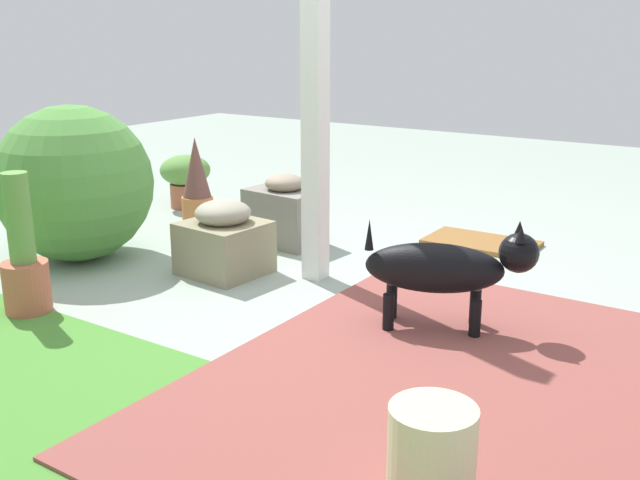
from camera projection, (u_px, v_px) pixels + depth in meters
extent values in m
plane|color=#95A498|center=(325.00, 290.00, 3.93)|extent=(12.00, 12.00, 0.00)
cube|color=brown|center=(449.00, 387.00, 2.85)|extent=(1.80, 2.40, 0.02)
cube|color=white|center=(315.00, 73.00, 3.82)|extent=(0.11, 0.11, 2.22)
cube|color=gray|center=(285.00, 217.00, 4.72)|extent=(0.49, 0.35, 0.35)
ellipsoid|color=gray|center=(285.00, 183.00, 4.66)|extent=(0.25, 0.25, 0.11)
cube|color=gray|center=(224.00, 248.00, 4.16)|extent=(0.46, 0.44, 0.30)
ellipsoid|color=gray|center=(223.00, 213.00, 4.10)|extent=(0.31, 0.31, 0.14)
sphere|color=#4D8B3D|center=(74.00, 184.00, 4.34)|extent=(0.92, 0.92, 0.92)
cylinder|color=#B55C44|center=(27.00, 287.00, 3.60)|extent=(0.22, 0.22, 0.25)
cylinder|color=#5E8E42|center=(19.00, 218.00, 3.50)|extent=(0.12, 0.12, 0.44)
cylinder|color=#C5713F|center=(198.00, 213.00, 5.07)|extent=(0.21, 0.21, 0.23)
cone|color=brown|center=(196.00, 167.00, 4.98)|extent=(0.19, 0.19, 0.40)
cylinder|color=#9F563D|center=(186.00, 195.00, 5.70)|extent=(0.24, 0.24, 0.18)
ellipsoid|color=#578C3D|center=(185.00, 170.00, 5.65)|extent=(0.38, 0.38, 0.23)
ellipsoid|color=black|center=(434.00, 268.00, 3.33)|extent=(0.65, 0.43, 0.23)
sphere|color=black|center=(519.00, 253.00, 3.23)|extent=(0.18, 0.18, 0.18)
cone|color=black|center=(520.00, 228.00, 3.25)|extent=(0.05, 0.05, 0.07)
cone|color=black|center=(521.00, 234.00, 3.16)|extent=(0.05, 0.05, 0.07)
cylinder|color=black|center=(475.00, 308.00, 3.42)|extent=(0.05, 0.05, 0.19)
cylinder|color=black|center=(475.00, 320.00, 3.28)|extent=(0.05, 0.05, 0.19)
cylinder|color=black|center=(392.00, 302.00, 3.49)|extent=(0.05, 0.05, 0.19)
cylinder|color=black|center=(388.00, 314.00, 3.35)|extent=(0.05, 0.05, 0.19)
cone|color=black|center=(369.00, 234.00, 3.34)|extent=(0.04, 0.04, 0.14)
cylinder|color=beige|center=(431.00, 461.00, 2.09)|extent=(0.25, 0.25, 0.33)
cube|color=brown|center=(481.00, 243.00, 4.73)|extent=(0.69, 0.41, 0.03)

